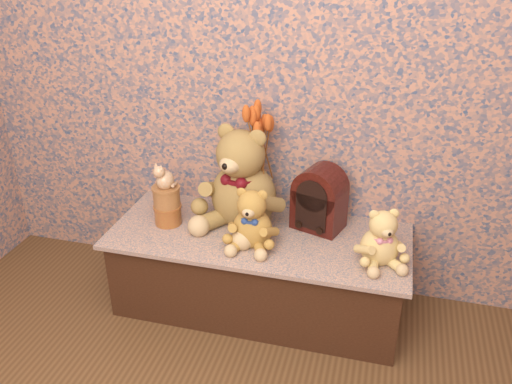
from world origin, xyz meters
TOP-DOWN VIEW (x-y plane):
  - display_shelf at (0.00, 1.22)m, footprint 1.37×0.58m
  - teddy_large at (-0.10, 1.33)m, footprint 0.52×0.57m
  - teddy_medium at (-0.01, 1.14)m, footprint 0.23×0.28m
  - teddy_small at (0.54, 1.14)m, footprint 0.30×0.32m
  - cathedral_radio at (0.25, 1.36)m, footprint 0.26×0.22m
  - ceramic_vase at (-0.04, 1.37)m, footprint 0.13×0.13m
  - dried_stalks at (-0.04, 1.37)m, footprint 0.26×0.26m
  - biscuit_tin_lower at (-0.44, 1.21)m, footprint 0.16×0.16m
  - biscuit_tin_upper at (-0.44, 1.21)m, footprint 0.16×0.16m
  - cat_figurine at (-0.44, 1.21)m, footprint 0.13×0.13m

SIDE VIEW (x-z plane):
  - display_shelf at x=0.00m, z-range 0.00..0.40m
  - biscuit_tin_lower at x=-0.44m, z-range 0.40..0.50m
  - ceramic_vase at x=-0.04m, z-range 0.40..0.61m
  - teddy_small at x=0.54m, z-range 0.40..0.67m
  - biscuit_tin_upper at x=-0.44m, z-range 0.50..0.59m
  - teddy_medium at x=-0.01m, z-range 0.40..0.70m
  - cathedral_radio at x=0.25m, z-range 0.40..0.71m
  - cat_figurine at x=-0.44m, z-range 0.59..0.72m
  - teddy_large at x=-0.10m, z-range 0.40..0.92m
  - dried_stalks at x=-0.04m, z-range 0.61..1.02m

